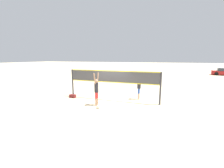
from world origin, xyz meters
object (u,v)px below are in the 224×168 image
volleyball (98,107)px  gear_bag (73,96)px  volleyball_net (112,79)px  player_blocker (139,85)px  player_spiker (96,88)px  parked_car_near (224,72)px

volleyball → gear_bag: size_ratio=0.46×
volleyball_net → player_blocker: size_ratio=3.36×
player_spiker → volleyball: (0.38, -0.55, -1.08)m
player_blocker → volleyball: 3.86m
player_spiker → parked_car_near: (14.66, 24.63, -0.60)m
volleyball_net → volleyball: bearing=-94.5°
volleyball → gear_bag: 3.55m
parked_car_near → gear_bag: bearing=-116.6°
player_blocker → gear_bag: bearing=-75.1°
player_blocker → gear_bag: player_blocker is taller
volleyball → player_blocker: bearing=55.7°
volleyball_net → player_blocker: (1.93, 0.92, -0.49)m
volleyball_net → gear_bag: 3.65m
player_spiker → player_blocker: (2.48, 2.52, -0.06)m
gear_bag → player_blocker: bearing=14.9°
volleyball → player_spiker: bearing=124.5°
volleyball → gear_bag: bearing=151.6°
player_blocker → volleyball: bearing=-34.3°
volleyball_net → parked_car_near: 27.01m
player_blocker → parked_car_near: (12.17, 22.10, -0.54)m
volleyball_net → player_spiker: bearing=-108.9°
player_blocker → parked_car_near: size_ratio=0.50×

